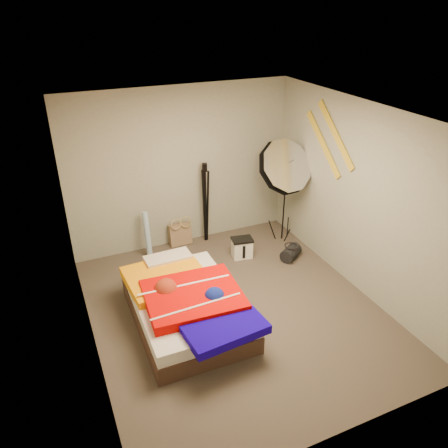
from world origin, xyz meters
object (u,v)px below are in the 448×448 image
wrapping_roll (148,235)px  camera_case (242,248)px  duffel_bag (291,253)px  bed (187,304)px  tote_bag (180,234)px  camera_tripod (205,198)px  photo_umbrella (283,168)px

wrapping_roll → camera_case: 1.46m
duffel_bag → bed: bed is taller
wrapping_roll → bed: bearing=-88.9°
tote_bag → bed: (-0.53, -1.84, 0.08)m
tote_bag → duffel_bag: tote_bag is taller
camera_case → duffel_bag: size_ratio=0.86×
wrapping_roll → camera_tripod: camera_tripod is taller
camera_case → photo_umbrella: size_ratio=0.16×
duffel_bag → bed: size_ratio=0.18×
duffel_bag → camera_tripod: (-0.97, 1.07, 0.66)m
tote_bag → wrapping_roll: bearing=-167.6°
tote_bag → camera_case: tote_bag is taller
camera_case → wrapping_roll: bearing=165.0°
wrapping_roll → duffel_bag: size_ratio=2.15×
tote_bag → photo_umbrella: photo_umbrella is taller
duffel_bag → photo_umbrella: bearing=50.4°
camera_case → photo_umbrella: photo_umbrella is taller
wrapping_roll → camera_case: wrapping_roll is taller
tote_bag → duffel_bag: size_ratio=1.06×
wrapping_roll → camera_case: bearing=-25.1°
photo_umbrella → camera_tripod: size_ratio=1.37×
tote_bag → bed: 1.92m
duffel_bag → camera_tripod: 1.59m
tote_bag → camera_case: size_ratio=1.23×
duffel_bag → bed: (-1.93, -0.73, 0.16)m
wrapping_roll → camera_tripod: (1.00, 0.11, 0.40)m
duffel_bag → camera_tripod: size_ratio=0.26×
photo_umbrella → camera_tripod: bearing=150.3°
bed → camera_tripod: bearing=61.9°
tote_bag → photo_umbrella: 1.95m
tote_bag → camera_case: 1.06m
tote_bag → photo_umbrella: bearing=-25.1°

